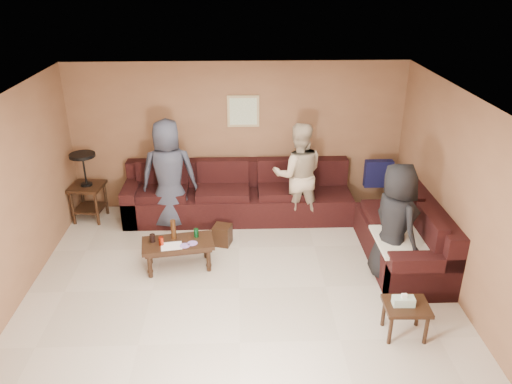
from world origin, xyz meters
TOP-DOWN VIEW (x-y plane):
  - room at (0.00, 0.00)m, footprint 5.60×5.50m
  - sectional_sofa at (0.81, 1.52)m, footprint 4.65×2.90m
  - coffee_table at (-0.84, 0.55)m, footprint 1.04×0.63m
  - end_table_left at (-2.46, 2.06)m, footprint 0.56×0.56m
  - side_table_right at (1.87, -0.95)m, footprint 0.51×0.42m
  - waste_bin at (-0.25, 1.16)m, footprint 0.31×0.31m
  - wall_art at (0.10, 2.48)m, footprint 0.52×0.04m
  - person_left at (-1.08, 1.82)m, footprint 0.90×0.63m
  - person_middle at (0.95, 1.82)m, footprint 0.82×0.64m
  - person_right at (2.03, 0.20)m, footprint 0.75×0.93m

SIDE VIEW (x-z plane):
  - waste_bin at x=-0.25m, z-range 0.00..0.30m
  - sectional_sofa at x=0.81m, z-range -0.16..0.81m
  - coffee_table at x=-0.84m, z-range 0.01..0.69m
  - side_table_right at x=1.87m, z-range 0.09..0.64m
  - end_table_left at x=-2.46m, z-range 0.03..1.18m
  - person_right at x=2.03m, z-range 0.00..1.64m
  - person_middle at x=0.95m, z-range 0.00..1.69m
  - person_left at x=-1.08m, z-range 0.00..1.76m
  - room at x=0.00m, z-range 0.41..2.91m
  - wall_art at x=0.10m, z-range 1.44..1.96m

